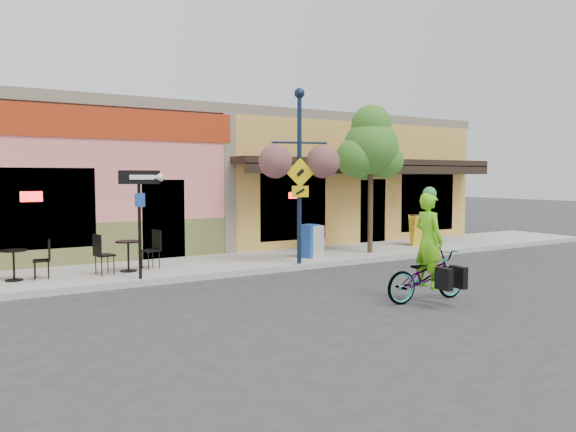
% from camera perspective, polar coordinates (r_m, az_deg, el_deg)
% --- Properties ---
extents(ground, '(90.00, 90.00, 0.00)m').
position_cam_1_polar(ground, '(14.17, 3.84, -5.66)').
color(ground, '#2D2D30').
rests_on(ground, ground).
extents(sidewalk, '(24.00, 3.00, 0.15)m').
position_cam_1_polar(sidewalk, '(15.81, -0.38, -4.37)').
color(sidewalk, '#9E9B93').
rests_on(sidewalk, ground).
extents(curb, '(24.00, 0.12, 0.15)m').
position_cam_1_polar(curb, '(14.61, 2.58, -5.07)').
color(curb, '#A8A59E').
rests_on(curb, ground).
extents(building, '(18.20, 8.20, 4.50)m').
position_cam_1_polar(building, '(20.54, -8.39, 3.61)').
color(building, '#ED7B75').
rests_on(building, ground).
extents(bicycle, '(1.89, 0.75, 0.98)m').
position_cam_1_polar(bicycle, '(11.09, 13.86, -5.91)').
color(bicycle, maroon).
rests_on(bicycle, ground).
extents(cyclist_rider, '(0.47, 0.69, 1.83)m').
position_cam_1_polar(cyclist_rider, '(11.06, 14.08, -3.71)').
color(cyclist_rider, '#6ADC17').
rests_on(cyclist_rider, ground).
extents(lamp_post, '(1.54, 1.05, 4.47)m').
position_cam_1_polar(lamp_post, '(14.30, 1.16, 4.04)').
color(lamp_post, '#111E36').
rests_on(lamp_post, sidewalk).
extents(one_way_sign, '(0.91, 0.20, 2.37)m').
position_cam_1_polar(one_way_sign, '(12.60, -14.84, -0.88)').
color(one_way_sign, black).
rests_on(one_way_sign, sidewalk).
extents(cafe_set_left, '(1.56, 0.98, 0.87)m').
position_cam_1_polar(cafe_set_left, '(13.38, -26.10, -4.10)').
color(cafe_set_left, black).
rests_on(cafe_set_left, sidewalk).
extents(cafe_set_right, '(1.71, 1.11, 0.94)m').
position_cam_1_polar(cafe_set_right, '(13.73, -15.92, -3.49)').
color(cafe_set_right, black).
rests_on(cafe_set_right, sidewalk).
extents(newspaper_box_blue, '(0.51, 0.48, 0.92)m').
position_cam_1_polar(newspaper_box_blue, '(15.51, 2.20, -2.55)').
color(newspaper_box_blue, '#1A439D').
rests_on(newspaper_box_blue, sidewalk).
extents(newspaper_box_grey, '(0.47, 0.44, 0.88)m').
position_cam_1_polar(newspaper_box_grey, '(15.57, 2.73, -2.59)').
color(newspaper_box_grey, '#ACACAC').
rests_on(newspaper_box_grey, sidewalk).
extents(street_tree, '(1.78, 1.78, 4.37)m').
position_cam_1_polar(street_tree, '(16.61, 8.40, 3.82)').
color(street_tree, '#3D7A26').
rests_on(street_tree, sidewalk).
extents(sandwich_board, '(0.72, 0.62, 1.00)m').
position_cam_1_polar(sandwich_board, '(18.52, 13.54, -1.45)').
color(sandwich_board, gold).
rests_on(sandwich_board, sidewalk).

